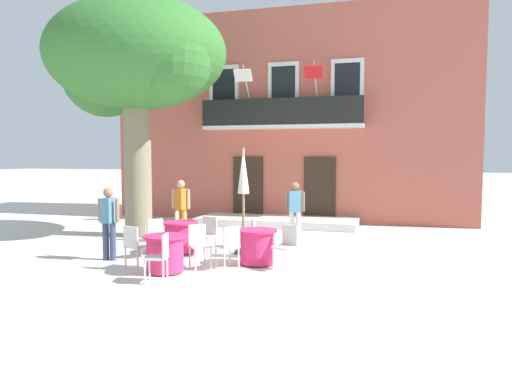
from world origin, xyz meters
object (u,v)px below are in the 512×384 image
at_px(cafe_chair_middle_1, 258,234).
at_px(pedestrian_by_tree, 109,219).
at_px(cafe_chair_front_0, 160,254).
at_px(cafe_umbrella, 243,184).
at_px(cafe_chair_near_tree_0, 181,227).
at_px(pedestrian_mid_plaza, 295,209).
at_px(pedestrian_near_entrance, 181,207).
at_px(plane_tree, 134,60).
at_px(cafe_table_near_tree, 180,237).
at_px(cafe_chair_middle_0, 287,244).
at_px(cafe_chair_front_1, 199,243).
at_px(cafe_chair_near_tree_1, 153,235).
at_px(cafe_table_middle, 257,246).
at_px(cafe_chair_front_2, 135,244).
at_px(cafe_chair_near_tree_2, 207,233).
at_px(cafe_chair_middle_2, 229,244).
at_px(cafe_table_front, 165,253).

relative_size(cafe_chair_middle_1, pedestrian_by_tree, 0.56).
xyz_separation_m(cafe_chair_front_0, cafe_umbrella, (0.70, 2.96, 1.14)).
relative_size(cafe_chair_near_tree_0, pedestrian_mid_plaza, 0.55).
xyz_separation_m(pedestrian_near_entrance, pedestrian_by_tree, (-0.59, -2.55, -0.03)).
bearing_deg(plane_tree, pedestrian_near_entrance, -20.19).
bearing_deg(plane_tree, cafe_table_near_tree, -41.23).
distance_m(cafe_chair_middle_0, cafe_chair_front_1, 1.84).
bearing_deg(cafe_chair_near_tree_1, cafe_chair_middle_0, -4.46).
bearing_deg(cafe_table_middle, cafe_umbrella, 121.58).
relative_size(plane_tree, cafe_chair_front_0, 7.49).
relative_size(cafe_chair_near_tree_1, pedestrian_by_tree, 0.56).
height_order(cafe_table_near_tree, cafe_chair_front_2, cafe_chair_front_2).
bearing_deg(cafe_chair_front_2, pedestrian_near_entrance, 97.37).
xyz_separation_m(cafe_chair_near_tree_2, cafe_umbrella, (0.75, 0.46, 1.14)).
height_order(cafe_table_middle, pedestrian_by_tree, pedestrian_by_tree).
height_order(plane_tree, cafe_chair_near_tree_2, plane_tree).
height_order(cafe_chair_near_tree_1, cafe_chair_near_tree_2, same).
bearing_deg(cafe_table_near_tree, cafe_chair_near_tree_2, -7.28).
distance_m(plane_tree, cafe_chair_front_0, 7.20).
xyz_separation_m(cafe_chair_middle_2, cafe_chair_front_0, (-0.90, -1.31, 0.00)).
distance_m(cafe_umbrella, pedestrian_by_tree, 3.18).
bearing_deg(cafe_chair_front_0, cafe_chair_near_tree_0, 108.41).
bearing_deg(cafe_table_front, cafe_chair_middle_1, 54.60).
height_order(cafe_chair_near_tree_0, cafe_chair_front_1, same).
height_order(cafe_table_middle, cafe_chair_middle_1, cafe_chair_middle_1).
relative_size(cafe_umbrella, pedestrian_near_entrance, 1.51).
height_order(cafe_table_near_tree, cafe_chair_middle_1, cafe_chair_middle_1).
height_order(cafe_chair_middle_2, pedestrian_mid_plaza, pedestrian_mid_plaza).
bearing_deg(cafe_chair_near_tree_1, cafe_chair_front_0, -59.07).
distance_m(cafe_chair_near_tree_1, cafe_chair_front_1, 1.55).
xyz_separation_m(cafe_table_near_tree, cafe_chair_near_tree_0, (-0.30, 0.69, 0.14)).
distance_m(cafe_chair_near_tree_2, pedestrian_near_entrance, 2.07).
bearing_deg(cafe_chair_front_2, cafe_chair_near_tree_1, 98.27).
height_order(cafe_chair_front_2, pedestrian_near_entrance, pedestrian_near_entrance).
bearing_deg(cafe_chair_front_2, cafe_table_middle, 25.64).
distance_m(cafe_chair_middle_0, pedestrian_near_entrance, 4.17).
height_order(cafe_table_near_tree, cafe_umbrella, cafe_umbrella).
relative_size(cafe_chair_middle_2, cafe_chair_front_2, 1.00).
xyz_separation_m(cafe_chair_middle_1, cafe_chair_front_2, (-2.14, -1.85, 0.00)).
height_order(cafe_chair_front_0, pedestrian_mid_plaza, pedestrian_mid_plaza).
distance_m(cafe_chair_near_tree_2, cafe_umbrella, 1.43).
bearing_deg(pedestrian_near_entrance, cafe_chair_front_0, -70.58).
bearing_deg(cafe_table_middle, pedestrian_mid_plaza, 83.39).
distance_m(plane_tree, pedestrian_mid_plaza, 6.30).
bearing_deg(cafe_chair_front_0, plane_tree, 123.93).
distance_m(cafe_table_near_tree, cafe_table_front, 1.97).
bearing_deg(cafe_chair_front_0, cafe_chair_middle_1, 66.91).
xyz_separation_m(cafe_table_near_tree, cafe_chair_near_tree_1, (-0.36, -0.66, 0.14)).
bearing_deg(plane_tree, pedestrian_by_tree, -70.77).
bearing_deg(cafe_umbrella, cafe_chair_front_1, -105.08).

